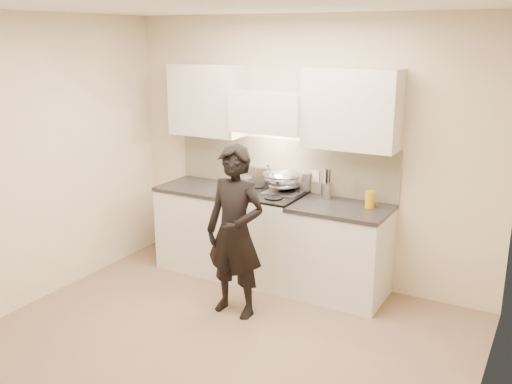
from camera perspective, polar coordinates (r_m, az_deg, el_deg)
ground_plane at (r=4.89m, az=-4.11°, el=-15.24°), size 4.00×4.00×0.00m
room_shell at (r=4.64m, az=-2.59°, el=4.30°), size 4.04×3.54×2.70m
stove at (r=5.94m, az=0.85°, el=-4.42°), size 0.76×0.65×0.96m
counter_right at (r=5.63m, az=8.36°, el=-5.89°), size 0.92×0.67×0.92m
counter_left at (r=6.33m, az=-5.41°, el=-3.36°), size 0.82×0.67×0.92m
wok at (r=5.83m, az=2.71°, el=1.31°), size 0.42×0.52×0.34m
stock_pot at (r=5.75m, az=-1.57°, el=0.74°), size 0.32×0.29×0.15m
utensil_crock at (r=5.70m, az=7.07°, el=0.26°), size 0.11×0.11×0.30m
spice_jar at (r=5.74m, az=7.24°, el=-0.04°), size 0.05×0.05×0.10m
oil_glass at (r=5.47m, az=11.33°, el=-0.72°), size 0.09×0.09×0.16m
person at (r=5.12m, az=-2.10°, el=-4.01°), size 0.58×0.39×1.58m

